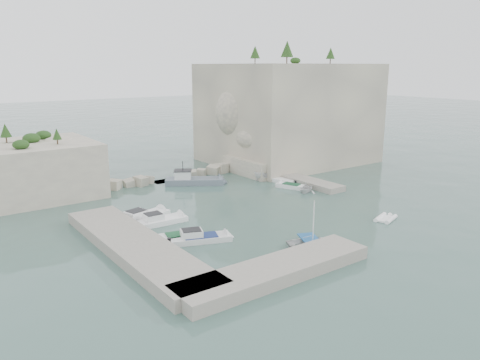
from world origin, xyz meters
TOP-DOWN VIEW (x-y plane):
  - ground at (0.00, 0.00)m, footprint 400.00×400.00m
  - cliff_east at (23.00, 23.00)m, footprint 26.00×22.00m
  - cliff_terrace at (13.00, 18.00)m, footprint 8.00×10.00m
  - outcrop_west at (-20.00, 25.00)m, footprint 16.00×14.00m
  - quay_west at (-17.00, -1.00)m, footprint 5.00×24.00m
  - quay_south at (-10.00, -12.50)m, footprint 18.00×4.00m
  - ledge_east at (13.50, 10.00)m, footprint 3.00×16.00m
  - breakwater at (-1.00, 22.00)m, footprint 28.00×3.00m
  - motorboat_d at (-10.76, -2.17)m, footprint 6.75×4.07m
  - motorboat_a at (-12.41, 7.33)m, footprint 7.21×3.79m
  - motorboat_b at (-11.45, 4.96)m, footprint 6.33×2.27m
  - motorboat_c at (-12.21, -0.46)m, footprint 5.27×2.89m
  - rowboat at (-2.88, -9.58)m, footprint 5.93×5.21m
  - inflatable_dinghy at (9.28, -8.75)m, footprint 3.57×2.50m
  - tender_east_a at (10.27, 4.83)m, footprint 3.40×3.07m
  - tender_east_b at (10.26, 7.79)m, footprint 3.21×4.97m
  - tender_east_c at (11.35, 11.36)m, footprint 3.12×5.84m
  - tender_east_d at (10.72, 13.60)m, footprint 4.82×2.25m
  - work_boat at (0.53, 17.85)m, footprint 9.14×7.23m
  - rowboat_mast at (-2.88, -9.58)m, footprint 0.10×0.10m
  - vegetation at (17.83, 24.40)m, footprint 53.48×13.88m

SIDE VIEW (x-z plane):
  - ground at x=0.00m, z-range 0.00..0.00m
  - motorboat_d at x=-10.76m, z-range -0.70..0.70m
  - motorboat_a at x=-12.41m, z-range -0.70..0.70m
  - motorboat_b at x=-11.45m, z-range -0.70..0.70m
  - motorboat_c at x=-12.21m, z-range -0.35..0.35m
  - rowboat at x=-2.88m, z-range -0.51..0.51m
  - inflatable_dinghy at x=9.28m, z-range -0.22..0.22m
  - tender_east_a at x=10.27m, z-range -0.79..0.79m
  - tender_east_b at x=10.26m, z-range -0.35..0.35m
  - tender_east_c at x=11.35m, z-range -0.35..0.35m
  - tender_east_d at x=10.72m, z-range -0.90..0.90m
  - work_boat at x=0.53m, z-range -1.10..1.10m
  - ledge_east at x=13.50m, z-range 0.00..0.80m
  - quay_west at x=-17.00m, z-range 0.00..1.10m
  - quay_south at x=-10.00m, z-range 0.00..1.10m
  - breakwater at x=-1.00m, z-range 0.00..1.40m
  - cliff_terrace at x=13.00m, z-range 0.00..2.50m
  - rowboat_mast at x=-2.88m, z-range 0.51..4.71m
  - outcrop_west at x=-20.00m, z-range 0.00..7.00m
  - cliff_east at x=23.00m, z-range 0.00..17.00m
  - vegetation at x=17.83m, z-range 11.23..24.63m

